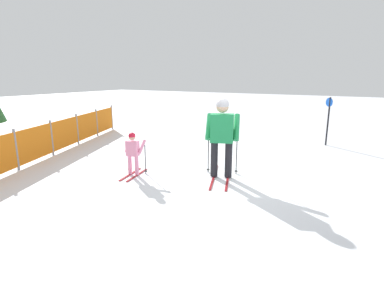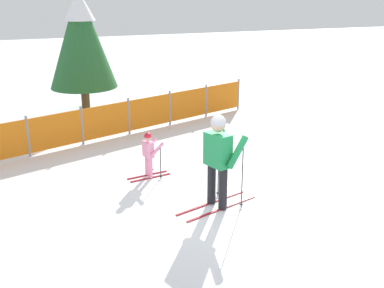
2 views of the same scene
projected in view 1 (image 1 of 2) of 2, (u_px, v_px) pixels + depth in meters
The scene contains 5 objects.
ground_plane at pixel (228, 180), 6.45m from camera, with size 60.00×60.00×0.00m, color white.
skier_adult at pixel (222, 131), 6.38m from camera, with size 1.66×0.92×1.74m.
skier_child at pixel (133, 151), 6.62m from camera, with size 0.94×0.49×0.98m.
safety_fence at pixel (35, 143), 7.67m from camera, with size 9.16×3.51×0.99m.
trail_marker at pixel (328, 116), 9.41m from camera, with size 0.21×0.22×1.53m.
Camera 1 is at (-5.72, -2.28, 2.20)m, focal length 28.00 mm.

